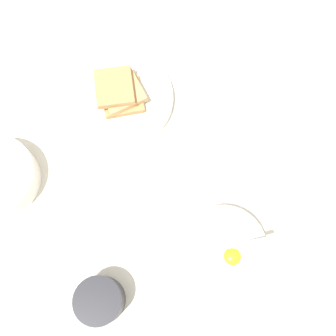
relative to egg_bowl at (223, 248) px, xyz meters
name	(u,v)px	position (x,y,z in m)	size (l,w,h in m)	color
ground_plane	(118,166)	(0.14, -0.22, -0.03)	(3.00, 3.00, 0.00)	silver
egg_bowl	(223,248)	(0.00, 0.00, 0.00)	(0.16, 0.15, 0.08)	white
toast_plate	(120,99)	(0.09, -0.35, -0.02)	(0.22, 0.22, 0.02)	white
toast_sandwich	(119,92)	(0.09, -0.35, 0.01)	(0.10, 0.10, 0.04)	tan
soup_spoon	(204,162)	(-0.03, -0.17, -0.01)	(0.15, 0.07, 0.03)	white
drinking_cup	(100,300)	(0.23, 0.02, 0.01)	(0.08, 0.08, 0.06)	black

